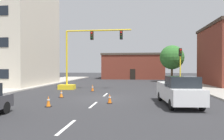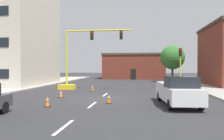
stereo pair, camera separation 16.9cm
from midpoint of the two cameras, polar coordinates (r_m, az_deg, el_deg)
ground_plane at (r=17.92m, az=-2.83°, el=-7.52°), size 160.00×160.00×0.00m
sidewalk_left at (r=29.97m, az=-24.08°, el=-4.11°), size 6.00×56.00×0.14m
sidewalk_right at (r=27.21m, az=27.50°, el=-4.62°), size 6.00×56.00×0.14m
lane_stripe_seg_1 at (r=9.84m, az=-12.02°, el=-14.44°), size 0.16×2.40×0.01m
lane_stripe_seg_2 at (r=15.01m, az=-4.91°, el=-9.12°), size 0.16×2.40×0.01m
lane_stripe_seg_3 at (r=20.36m, az=-1.57°, el=-6.51°), size 0.16×2.40×0.01m
building_brick_center at (r=49.55m, az=5.91°, el=1.00°), size 13.53×9.58×5.55m
traffic_signal_gantry at (r=25.27m, az=-9.44°, el=-0.11°), size 8.35×1.20×6.83m
traffic_light_pole_right at (r=26.60m, az=17.78°, el=2.77°), size 0.32×0.47×4.80m
tree_right_far at (r=38.90m, az=15.78°, el=3.22°), size 4.18×4.18×6.37m
pickup_truck_white at (r=15.33m, az=17.24°, el=-5.28°), size 2.47×5.55×1.99m
traffic_cone_roadside_a at (r=14.77m, az=-16.38°, el=-7.93°), size 0.36×0.36×0.72m
traffic_cone_roadside_b at (r=23.28m, az=-4.99°, el=-4.78°), size 0.36×0.36×0.68m
traffic_cone_roadside_c at (r=18.91m, az=-13.11°, el=-6.15°), size 0.36×0.36×0.63m
traffic_cone_roadside_d at (r=15.47m, az=-0.56°, el=-7.58°), size 0.36×0.36×0.69m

